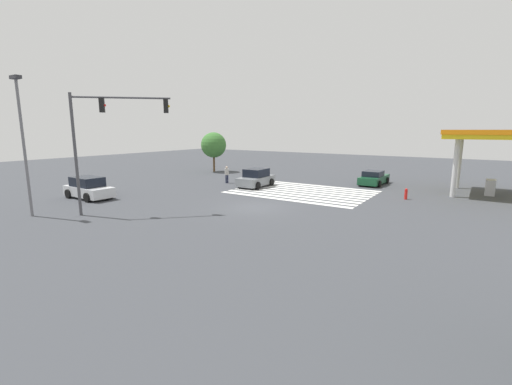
% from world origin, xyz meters
% --- Properties ---
extents(ground_plane, '(108.49, 108.49, 0.00)m').
position_xyz_m(ground_plane, '(0.00, 0.00, 0.00)').
color(ground_plane, '#3D3F44').
extents(crosswalk_markings, '(11.47, 8.20, 0.01)m').
position_xyz_m(crosswalk_markings, '(0.00, -7.24, 0.00)').
color(crosswalk_markings, silver).
rests_on(crosswalk_markings, ground_plane).
extents(traffic_signal_mast, '(4.21, 4.21, 7.47)m').
position_xyz_m(traffic_signal_mast, '(6.81, 6.81, 5.26)').
color(traffic_signal_mast, '#47474C').
rests_on(traffic_signal_mast, ground_plane).
extents(car_0, '(4.38, 2.16, 1.67)m').
position_xyz_m(car_0, '(12.71, 4.57, 0.79)').
color(car_0, silver).
rests_on(car_0, ground_plane).
extents(car_1, '(2.31, 4.22, 1.69)m').
position_xyz_m(car_1, '(4.85, -7.32, 0.79)').
color(car_1, gray).
rests_on(car_1, ground_plane).
extents(car_2, '(2.14, 4.68, 1.38)m').
position_xyz_m(car_2, '(-4.09, -14.69, 0.64)').
color(car_2, '#144728').
rests_on(car_2, ground_plane).
extents(gas_station_canopy, '(7.26, 7.26, 5.30)m').
position_xyz_m(gas_station_canopy, '(-13.53, -14.27, 4.68)').
color(gas_station_canopy, yellow).
rests_on(gas_station_canopy, ground_plane).
extents(pedestrian, '(0.40, 0.42, 1.69)m').
position_xyz_m(pedestrian, '(8.52, -7.53, 0.95)').
color(pedestrian, '#232842').
rests_on(pedestrian, ground_plane).
extents(street_light_pole_a, '(0.80, 0.36, 8.40)m').
position_xyz_m(street_light_pole_a, '(10.28, 9.74, 5.00)').
color(street_light_pole_a, slate).
rests_on(street_light_pole_a, ground_plane).
extents(tree_corner_a, '(3.19, 3.19, 4.99)m').
position_xyz_m(tree_corner_a, '(15.79, -14.11, 3.39)').
color(tree_corner_a, brown).
rests_on(tree_corner_a, ground_plane).
extents(fire_hydrant, '(0.22, 0.22, 0.86)m').
position_xyz_m(fire_hydrant, '(-8.12, -8.69, 0.43)').
color(fire_hydrant, red).
rests_on(fire_hydrant, ground_plane).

